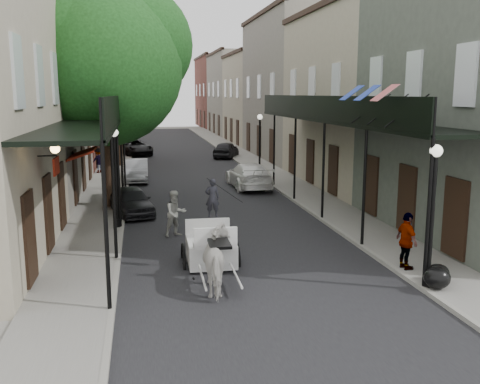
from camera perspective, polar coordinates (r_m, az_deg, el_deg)
name	(u,v)px	position (r m, az deg, el deg)	size (l,w,h in m)	color
ground	(258,275)	(15.38, 1.92, -8.83)	(140.00, 140.00, 0.00)	gray
road	(191,173)	(34.69, -5.26, 2.00)	(8.00, 90.00, 0.01)	black
sidewalk_left	(112,175)	(34.58, -13.54, 1.82)	(2.20, 90.00, 0.12)	gray
sidewalk_right	(266,170)	(35.49, 2.81, 2.32)	(2.20, 90.00, 0.12)	gray
building_row_left	(68,91)	(44.50, -17.92, 10.18)	(5.00, 80.00, 10.50)	#AFA58C
building_row_right	(281,91)	(45.71, 4.38, 10.64)	(5.00, 80.00, 10.50)	gray
gallery_left	(96,121)	(21.23, -15.10, 7.33)	(2.20, 18.05, 4.88)	black
gallery_right	(335,119)	(22.62, 10.10, 7.70)	(2.20, 18.05, 4.88)	black
tree_near	(113,60)	(24.41, -13.38, 13.50)	(7.31, 6.80, 9.63)	#382619
tree_far	(122,82)	(38.37, -12.47, 11.35)	(6.45, 6.00, 8.61)	#382619
lamppost_right_near	(432,214)	(14.49, 19.80, -2.23)	(0.32, 0.32, 3.71)	black
lamppost_left	(116,176)	(20.41, -13.11, 1.65)	(0.32, 0.32, 3.71)	black
lamppost_right_far	(260,143)	(33.12, 2.12, 5.20)	(0.32, 0.32, 3.71)	black
horse	(220,260)	(13.97, -2.14, -7.30)	(0.88, 1.94, 1.64)	beige
carriage	(209,227)	(16.34, -3.31, -3.78)	(1.74, 2.44, 2.74)	black
pedestrian_walking	(176,214)	(19.34, -6.89, -2.29)	(0.81, 0.63, 1.67)	#B5B5AB
pedestrian_sidewalk_left	(98,160)	(35.10, -14.86, 3.28)	(1.01, 0.58, 1.57)	gray
pedestrian_sidewalk_right	(407,241)	(15.97, 17.36, -5.02)	(0.97, 0.40, 1.66)	gray
car_left_near	(132,201)	(23.11, -11.48, -0.93)	(1.41, 3.51, 1.20)	black
car_left_mid	(136,171)	(31.84, -11.03, 2.25)	(1.36, 3.89, 1.28)	#A6A7AB
car_left_far	(135,147)	(45.64, -11.14, 4.70)	(2.16, 4.69, 1.30)	black
car_right_near	(249,176)	(29.09, 0.95, 1.77)	(1.91, 4.71, 1.37)	white
car_right_far	(226,150)	(42.92, -1.49, 4.53)	(1.54, 3.82, 1.30)	black
trash_bags	(437,276)	(15.03, 20.30, -8.38)	(0.94, 1.09, 0.58)	black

